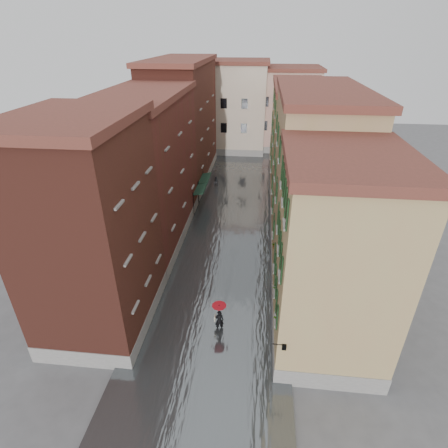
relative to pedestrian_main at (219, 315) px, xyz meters
The scene contains 16 objects.
ground 2.69m from the pedestrian_main, 103.78° to the left, with size 120.00×120.00×0.00m, color #565658.
floodwater 15.37m from the pedestrian_main, 92.13° to the left, with size 10.00×60.00×0.20m, color #4C5154.
building_left_near 9.22m from the pedestrian_main, behind, with size 6.00×8.00×13.00m, color maroon.
building_left_mid 14.50m from the pedestrian_main, 123.77° to the left, with size 6.00×14.00×12.50m, color #5A1E1C.
building_left_far 27.98m from the pedestrian_main, 106.04° to the left, with size 6.00×16.00×14.00m, color maroon.
building_right_near 7.86m from the pedestrian_main, ahead, with size 6.00×8.00×11.50m, color tan.
building_right_mid 14.04m from the pedestrian_main, 60.39° to the left, with size 6.00×14.00×13.00m, color tan.
building_right_far 27.46m from the pedestrian_main, 76.27° to the left, with size 6.00×16.00×11.50m, color tan.
building_end_cream 40.81m from the pedestrian_main, 95.06° to the left, with size 12.00×9.00×13.00m, color beige.
building_end_pink 42.93m from the pedestrian_main, 82.69° to the left, with size 10.00×9.00×12.00m, color tan.
awning_near 17.46m from the pedestrian_main, 103.47° to the left, with size 1.09×2.94×2.80m.
awning_far 20.58m from the pedestrian_main, 101.37° to the left, with size 1.09×3.26×2.80m.
wall_lantern 5.55m from the pedestrian_main, 44.38° to the right, with size 0.71×0.22×0.35m.
window_planters 4.44m from the pedestrian_main, 21.45° to the left, with size 0.59×8.41×0.84m.
pedestrian_main is the anchor object (origin of this frame).
pedestrian_far 23.54m from the pedestrian_main, 97.70° to the left, with size 0.77×0.60×1.58m, color black.
Camera 1 is at (2.65, -18.79, 17.00)m, focal length 28.00 mm.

